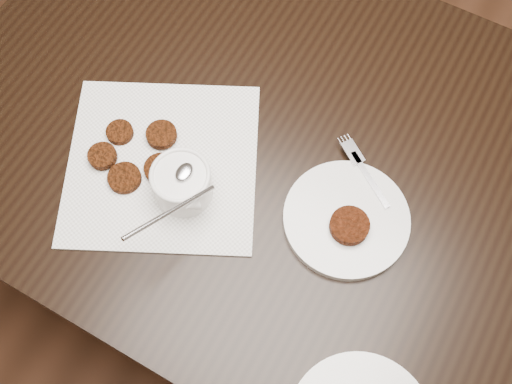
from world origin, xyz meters
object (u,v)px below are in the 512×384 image
at_px(sauce_ramekin, 180,174).
at_px(plate_with_patty, 347,217).
at_px(table, 296,230).
at_px(napkin, 162,163).

distance_m(sauce_ramekin, plate_with_patty, 0.29).
height_order(sauce_ramekin, plate_with_patty, sauce_ramekin).
xyz_separation_m(table, napkin, (-0.22, -0.14, 0.38)).
bearing_deg(plate_with_patty, sauce_ramekin, -161.50).
distance_m(napkin, sauce_ramekin, 0.10).
bearing_deg(napkin, sauce_ramekin, -23.70).
relative_size(sauce_ramekin, plate_with_patty, 0.64).
bearing_deg(sauce_ramekin, napkin, 156.30).
bearing_deg(napkin, table, 32.82).
bearing_deg(table, plate_with_patty, -35.30).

